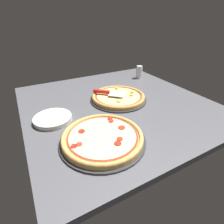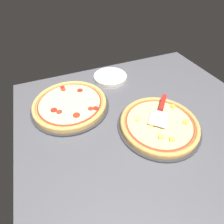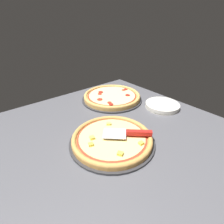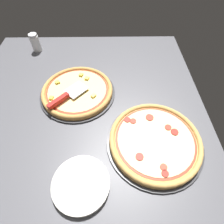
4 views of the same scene
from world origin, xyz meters
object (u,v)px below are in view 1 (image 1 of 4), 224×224
(parmesan_shaker, at_px, (139,72))
(serving_spatula, at_px, (106,92))
(pizza_front, at_px, (118,97))
(plate_stack, at_px, (53,119))
(pizza_back, at_px, (103,137))

(parmesan_shaker, bearing_deg, serving_spatula, 28.08)
(pizza_front, xyz_separation_m, serving_spatula, (0.07, -0.06, 0.03))
(serving_spatula, xyz_separation_m, plate_stack, (0.40, 0.12, -0.04))
(serving_spatula, height_order, plate_stack, serving_spatula)
(plate_stack, bearing_deg, parmesan_shaker, -156.92)
(pizza_back, distance_m, plate_stack, 0.34)
(pizza_front, distance_m, plate_stack, 0.47)
(pizza_front, distance_m, parmesan_shaker, 0.51)
(pizza_front, bearing_deg, pizza_back, 50.25)
(pizza_back, bearing_deg, serving_spatula, -118.69)
(serving_spatula, bearing_deg, plate_stack, 16.53)
(pizza_back, xyz_separation_m, parmesan_shaker, (-0.70, -0.67, 0.03))
(pizza_front, height_order, plate_stack, pizza_front)
(pizza_front, relative_size, parmesan_shaker, 3.25)
(serving_spatula, relative_size, parmesan_shaker, 1.72)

